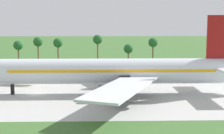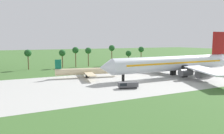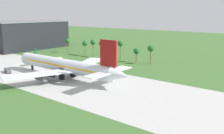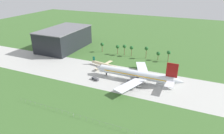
{
  "view_description": "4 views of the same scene",
  "coord_description": "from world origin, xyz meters",
  "px_view_note": "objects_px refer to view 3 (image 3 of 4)",
  "views": [
    {
      "loc": [
        15.88,
        -80.2,
        17.58
      ],
      "look_at": [
        18.08,
        0.56,
        6.51
      ],
      "focal_mm": 55.0,
      "sensor_mm": 36.0,
      "label": 1
    },
    {
      "loc": [
        -43.92,
        -68.34,
        14.9
      ],
      "look_at": [
        -10.18,
        0.56,
        5.51
      ],
      "focal_mm": 35.0,
      "sensor_mm": 36.0,
      "label": 2
    },
    {
      "loc": [
        103.58,
        -72.48,
        28.92
      ],
      "look_at": [
        46.33,
        0.56,
        8.53
      ],
      "focal_mm": 40.0,
      "sensor_mm": 36.0,
      "label": 3
    },
    {
      "loc": [
        56.26,
        -130.77,
        71.14
      ],
      "look_at": [
        -2.7,
        5.0,
        6.0
      ],
      "focal_mm": 32.0,
      "sensor_mm": 36.0,
      "label": 4
    }
  ],
  "objects_px": {
    "jet_airliner": "(65,66)",
    "terminal_building": "(26,35)",
    "baggage_tug": "(8,70)",
    "regional_aircraft": "(44,59)"
  },
  "relations": [
    {
      "from": "regional_aircraft",
      "to": "baggage_tug",
      "type": "bearing_deg",
      "value": -80.13
    },
    {
      "from": "jet_airliner",
      "to": "regional_aircraft",
      "type": "distance_m",
      "value": 37.26
    },
    {
      "from": "regional_aircraft",
      "to": "terminal_building",
      "type": "relative_size",
      "value": 0.42
    },
    {
      "from": "baggage_tug",
      "to": "regional_aircraft",
      "type": "bearing_deg",
      "value": 99.87
    },
    {
      "from": "jet_airliner",
      "to": "regional_aircraft",
      "type": "bearing_deg",
      "value": 157.84
    },
    {
      "from": "jet_airliner",
      "to": "baggage_tug",
      "type": "relative_size",
      "value": 10.6
    },
    {
      "from": "baggage_tug",
      "to": "terminal_building",
      "type": "relative_size",
      "value": 0.11
    },
    {
      "from": "jet_airliner",
      "to": "terminal_building",
      "type": "xyz_separation_m",
      "value": [
        -98.03,
        44.92,
        5.61
      ]
    },
    {
      "from": "jet_airliner",
      "to": "baggage_tug",
      "type": "xyz_separation_m",
      "value": [
        -30.05,
        -11.0,
        -4.38
      ]
    },
    {
      "from": "terminal_building",
      "to": "regional_aircraft",
      "type": "bearing_deg",
      "value": -25.91
    }
  ]
}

